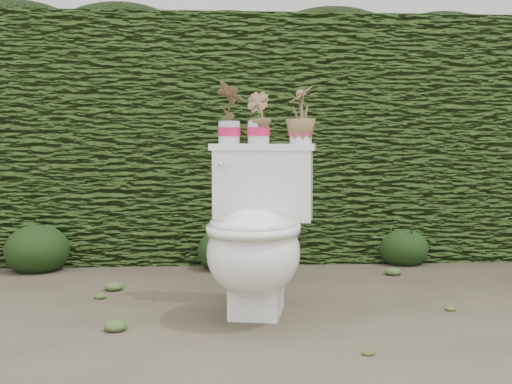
{
  "coord_description": "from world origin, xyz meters",
  "views": [
    {
      "loc": [
        -0.12,
        -2.95,
        0.77
      ],
      "look_at": [
        0.08,
        0.05,
        0.55
      ],
      "focal_mm": 45.0,
      "sensor_mm": 36.0,
      "label": 1
    }
  ],
  "objects": [
    {
      "name": "liriope_clump_1",
      "position": [
        -1.21,
        1.03,
        0.16
      ],
      "size": [
        0.39,
        0.39,
        0.31
      ],
      "primitive_type": "ellipsoid",
      "color": "#1F3613",
      "rests_on": "ground"
    },
    {
      "name": "toilet",
      "position": [
        0.07,
        -0.09,
        0.36
      ],
      "size": [
        0.58,
        0.76,
        0.78
      ],
      "rotation": [
        0.0,
        0.0,
        -0.21
      ],
      "color": "white",
      "rests_on": "ground"
    },
    {
      "name": "potted_plant_left",
      "position": [
        -0.05,
        0.18,
        0.92
      ],
      "size": [
        0.18,
        0.18,
        0.29
      ],
      "primitive_type": "imported",
      "rotation": [
        0.0,
        0.0,
        2.28
      ],
      "color": "#397825",
      "rests_on": "toilet"
    },
    {
      "name": "ground",
      "position": [
        0.0,
        0.0,
        0.0
      ],
      "size": [
        60.0,
        60.0,
        0.0
      ],
      "primitive_type": "plane",
      "color": "brown",
      "rests_on": "ground"
    },
    {
      "name": "liriope_clump_3",
      "position": [
        1.11,
        1.1,
        0.13
      ],
      "size": [
        0.32,
        0.32,
        0.26
      ],
      "primitive_type": "ellipsoid",
      "color": "#1F3613",
      "rests_on": "ground"
    },
    {
      "name": "liriope_clump_2",
      "position": [
        -0.05,
        1.01,
        0.14
      ],
      "size": [
        0.36,
        0.36,
        0.29
      ],
      "primitive_type": "ellipsoid",
      "color": "#1F3613",
      "rests_on": "ground"
    },
    {
      "name": "hedge",
      "position": [
        0.0,
        1.6,
        0.8
      ],
      "size": [
        8.0,
        1.0,
        1.6
      ],
      "primitive_type": "cube",
      "color": "#35521B",
      "rests_on": "ground"
    },
    {
      "name": "potted_plant_center",
      "position": [
        0.09,
        0.15,
        0.9
      ],
      "size": [
        0.17,
        0.17,
        0.24
      ],
      "primitive_type": "imported",
      "rotation": [
        0.0,
        0.0,
        2.27
      ],
      "color": "#397825",
      "rests_on": "toilet"
    },
    {
      "name": "house_wall",
      "position": [
        0.6,
        6.0,
        2.0
      ],
      "size": [
        8.0,
        3.5,
        4.0
      ],
      "primitive_type": "cube",
      "color": "silver",
      "rests_on": "ground"
    },
    {
      "name": "potted_plant_right",
      "position": [
        0.29,
        0.1,
        0.9
      ],
      "size": [
        0.17,
        0.17,
        0.26
      ],
      "primitive_type": "imported",
      "rotation": [
        0.0,
        0.0,
        4.88
      ],
      "color": "#397825",
      "rests_on": "toilet"
    }
  ]
}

